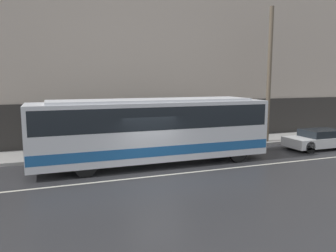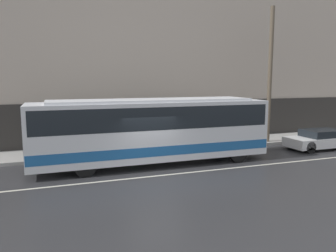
% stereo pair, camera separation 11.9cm
% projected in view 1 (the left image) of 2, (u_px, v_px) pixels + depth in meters
% --- Properties ---
extents(ground_plane, '(60.00, 60.00, 0.00)m').
position_uv_depth(ground_plane, '(156.00, 176.00, 14.24)').
color(ground_plane, '#2D2D30').
extents(sidewalk, '(60.00, 3.02, 0.17)m').
position_uv_depth(sidewalk, '(127.00, 149.00, 19.35)').
color(sidewalk, '#A09E99').
rests_on(sidewalk, ground_plane).
extents(building_facade, '(60.00, 0.35, 11.87)m').
position_uv_depth(building_facade, '(119.00, 54.00, 20.10)').
color(building_facade, '#B7A899').
rests_on(building_facade, ground_plane).
extents(lane_stripe, '(54.00, 0.14, 0.01)m').
position_uv_depth(lane_stripe, '(156.00, 176.00, 14.24)').
color(lane_stripe, beige).
rests_on(lane_stripe, ground_plane).
extents(transit_bus, '(11.61, 2.59, 3.23)m').
position_uv_depth(transit_bus, '(153.00, 128.00, 16.10)').
color(transit_bus, silver).
rests_on(transit_bus, ground_plane).
extents(sedan_white_front, '(4.72, 1.77, 1.17)m').
position_uv_depth(sedan_white_front, '(322.00, 139.00, 19.99)').
color(sedan_white_front, silver).
rests_on(sedan_white_front, ground_plane).
extents(utility_pole_near, '(0.27, 0.27, 8.54)m').
position_uv_depth(utility_pole_near, '(269.00, 76.00, 20.91)').
color(utility_pole_near, brown).
rests_on(utility_pole_near, sidewalk).
extents(pedestrian_waiting, '(0.36, 0.36, 1.76)m').
position_uv_depth(pedestrian_waiting, '(136.00, 136.00, 18.52)').
color(pedestrian_waiting, '#1E5933').
rests_on(pedestrian_waiting, sidewalk).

